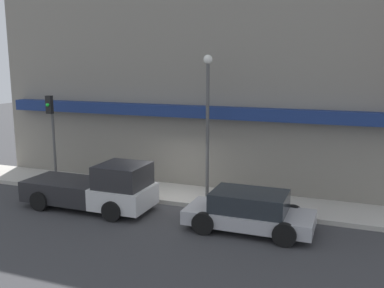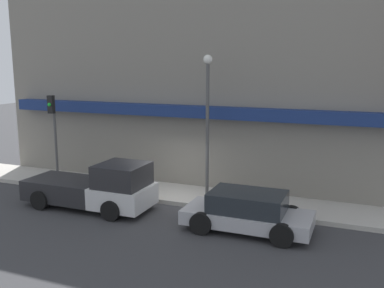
{
  "view_description": "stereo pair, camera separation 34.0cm",
  "coord_description": "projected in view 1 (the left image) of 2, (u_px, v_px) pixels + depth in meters",
  "views": [
    {
      "loc": [
        6.81,
        -15.03,
        5.61
      ],
      "look_at": [
        0.7,
        0.97,
        2.38
      ],
      "focal_mm": 40.0,
      "sensor_mm": 36.0,
      "label": 1
    },
    {
      "loc": [
        7.12,
        -14.91,
        5.61
      ],
      "look_at": [
        0.7,
        0.97,
        2.38
      ],
      "focal_mm": 40.0,
      "sensor_mm": 36.0,
      "label": 2
    }
  ],
  "objects": [
    {
      "name": "building",
      "position": [
        201.0,
        56.0,
        19.71
      ],
      "size": [
        19.8,
        3.8,
        11.97
      ],
      "color": "gray",
      "rests_on": "ground"
    },
    {
      "name": "traffic_light",
      "position": [
        52.0,
        124.0,
        19.18
      ],
      "size": [
        0.28,
        0.42,
        4.04
      ],
      "color": "#4C4C4C",
      "rests_on": "sidewalk"
    },
    {
      "name": "parked_car",
      "position": [
        249.0,
        211.0,
        14.51
      ],
      "size": [
        4.32,
        2.06,
        1.35
      ],
      "rotation": [
        0.0,
        0.0,
        -0.02
      ],
      "color": "#ADADB2",
      "rests_on": "ground"
    },
    {
      "name": "fire_hydrant",
      "position": [
        144.0,
        184.0,
        18.36
      ],
      "size": [
        0.21,
        0.21,
        0.66
      ],
      "color": "yellow",
      "rests_on": "sidewalk"
    },
    {
      "name": "ground_plane",
      "position": [
        167.0,
        205.0,
        17.22
      ],
      "size": [
        80.0,
        80.0,
        0.0
      ],
      "primitive_type": "plane",
      "color": "#38383A"
    },
    {
      "name": "pickup_truck",
      "position": [
        97.0,
        188.0,
        16.6
      ],
      "size": [
        5.2,
        2.13,
        1.9
      ],
      "rotation": [
        0.0,
        0.0,
        -0.02
      ],
      "color": "silver",
      "rests_on": "ground"
    },
    {
      "name": "sidewalk",
      "position": [
        179.0,
        194.0,
        18.33
      ],
      "size": [
        36.0,
        2.44,
        0.18
      ],
      "color": "#B7B2A8",
      "rests_on": "ground"
    },
    {
      "name": "street_lamp",
      "position": [
        208.0,
        111.0,
        16.9
      ],
      "size": [
        0.36,
        0.36,
        5.77
      ],
      "color": "#4C4C4C",
      "rests_on": "sidewalk"
    }
  ]
}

